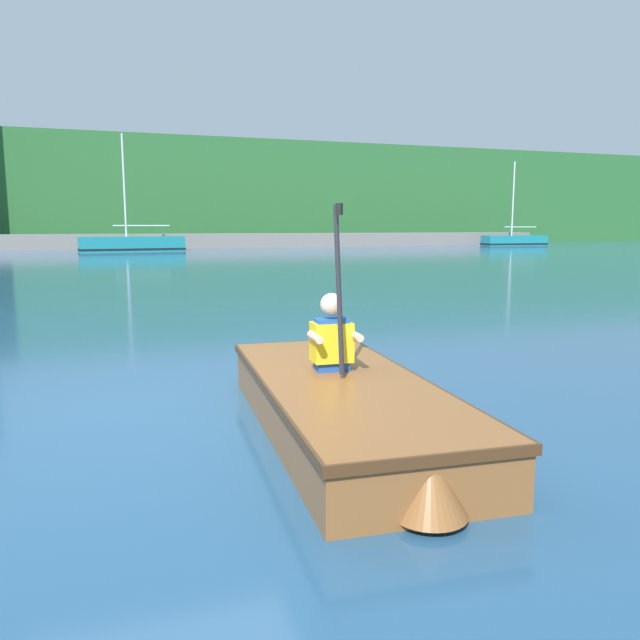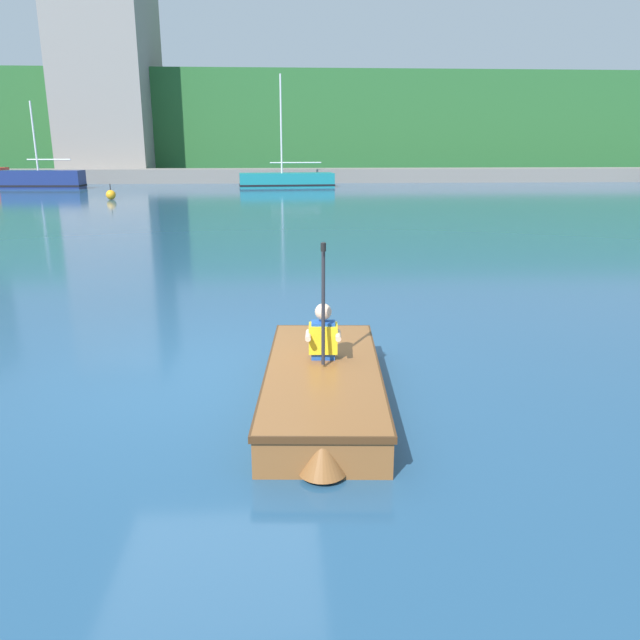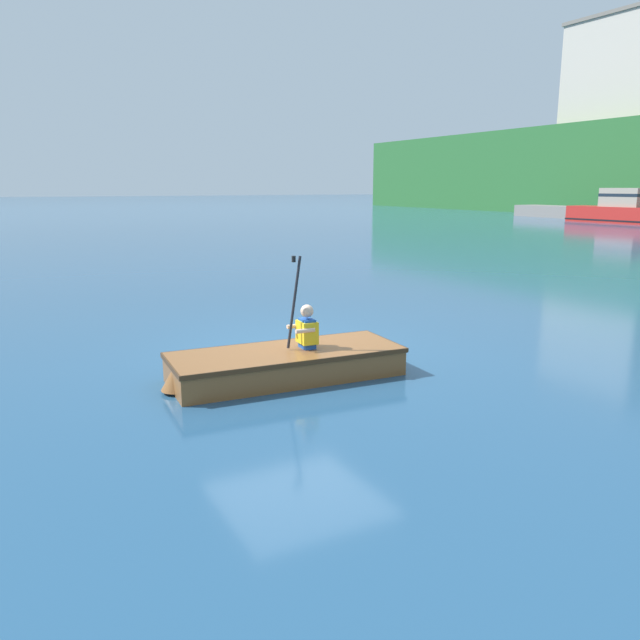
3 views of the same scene
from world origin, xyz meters
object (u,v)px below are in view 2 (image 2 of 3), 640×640
moored_boat_dock_center_far (43,180)px  rowboat_foreground (323,385)px  moored_boat_dock_center_near (287,180)px  person_paddler (323,334)px  channel_buoy (111,195)px

moored_boat_dock_center_far → rowboat_foreground: moored_boat_dock_center_far is taller
moored_boat_dock_center_near → person_paddler: size_ratio=5.21×
moored_boat_dock_center_near → rowboat_foreground: moored_boat_dock_center_near is taller
moored_boat_dock_center_far → person_paddler: size_ratio=3.94×
person_paddler → channel_buoy: 25.33m
rowboat_foreground → moored_boat_dock_center_near: bearing=90.1°
moored_boat_dock_center_far → channel_buoy: (5.78, -7.68, -0.28)m
person_paddler → channel_buoy: bearing=109.2°
moored_boat_dock_center_near → rowboat_foreground: 32.45m
channel_buoy → moored_boat_dock_center_near: bearing=44.8°
person_paddler → channel_buoy: (-8.31, 23.92, -0.41)m
moored_boat_dock_center_near → channel_buoy: (-8.24, -8.20, -0.18)m
moored_boat_dock_center_far → rowboat_foreground: 34.90m
rowboat_foreground → channel_buoy: size_ratio=4.40×
rowboat_foreground → channel_buoy: channel_buoy is taller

